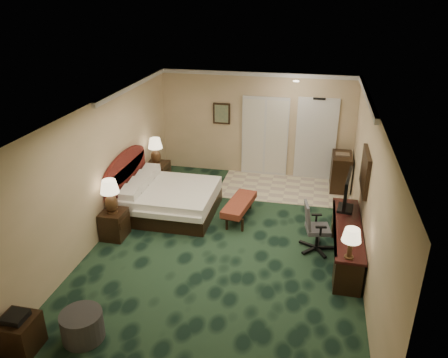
% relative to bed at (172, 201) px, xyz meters
% --- Properties ---
extents(floor, '(5.00, 7.50, 0.00)m').
position_rel_bed_xyz_m(floor, '(1.45, -1.09, -0.30)').
color(floor, black).
rests_on(floor, ground).
extents(ceiling, '(5.00, 7.50, 0.00)m').
position_rel_bed_xyz_m(ceiling, '(1.45, -1.09, 2.40)').
color(ceiling, silver).
rests_on(ceiling, wall_back).
extents(wall_back, '(5.00, 0.00, 2.70)m').
position_rel_bed_xyz_m(wall_back, '(1.45, 2.66, 1.05)').
color(wall_back, tan).
rests_on(wall_back, ground).
extents(wall_front, '(5.00, 0.00, 2.70)m').
position_rel_bed_xyz_m(wall_front, '(1.45, -4.84, 1.05)').
color(wall_front, tan).
rests_on(wall_front, ground).
extents(wall_left, '(0.00, 7.50, 2.70)m').
position_rel_bed_xyz_m(wall_left, '(-1.05, -1.09, 1.05)').
color(wall_left, tan).
rests_on(wall_left, ground).
extents(wall_right, '(0.00, 7.50, 2.70)m').
position_rel_bed_xyz_m(wall_right, '(3.95, -1.09, 1.05)').
color(wall_right, tan).
rests_on(wall_right, ground).
extents(crown_molding, '(5.00, 7.50, 0.10)m').
position_rel_bed_xyz_m(crown_molding, '(1.45, -1.09, 2.35)').
color(crown_molding, silver).
rests_on(crown_molding, wall_back).
extents(tile_patch, '(3.20, 1.70, 0.01)m').
position_rel_bed_xyz_m(tile_patch, '(2.35, 1.81, -0.29)').
color(tile_patch, '#BDAB9B').
rests_on(tile_patch, ground).
extents(headboard, '(0.12, 2.00, 1.40)m').
position_rel_bed_xyz_m(headboard, '(-0.99, -0.09, 0.40)').
color(headboard, '#4D0E13').
rests_on(headboard, ground).
extents(entry_door, '(1.02, 0.06, 2.18)m').
position_rel_bed_xyz_m(entry_door, '(3.00, 2.63, 0.75)').
color(entry_door, silver).
rests_on(entry_door, ground).
extents(closet_doors, '(1.20, 0.06, 2.10)m').
position_rel_bed_xyz_m(closet_doors, '(1.70, 2.62, 0.75)').
color(closet_doors, silver).
rests_on(closet_doors, ground).
extents(wall_art, '(0.45, 0.06, 0.55)m').
position_rel_bed_xyz_m(wall_art, '(0.55, 2.62, 1.30)').
color(wall_art, '#476A55').
rests_on(wall_art, wall_back).
extents(wall_mirror, '(0.05, 0.95, 0.75)m').
position_rel_bed_xyz_m(wall_mirror, '(3.91, -0.49, 1.25)').
color(wall_mirror, white).
rests_on(wall_mirror, wall_right).
extents(bed, '(1.89, 1.75, 0.60)m').
position_rel_bed_xyz_m(bed, '(0.00, 0.00, 0.00)').
color(bed, white).
rests_on(bed, ground).
extents(nightstand_near, '(0.45, 0.52, 0.57)m').
position_rel_bed_xyz_m(nightstand_near, '(-0.80, -1.22, -0.02)').
color(nightstand_near, black).
rests_on(nightstand_near, ground).
extents(nightstand_far, '(0.51, 0.59, 0.64)m').
position_rel_bed_xyz_m(nightstand_far, '(-0.77, 1.22, 0.02)').
color(nightstand_far, black).
rests_on(nightstand_far, ground).
extents(lamp_near, '(0.39, 0.39, 0.69)m').
position_rel_bed_xyz_m(lamp_near, '(-0.80, -1.24, 0.61)').
color(lamp_near, '#2F2010').
rests_on(lamp_near, nightstand_near).
extents(lamp_far, '(0.40, 0.40, 0.66)m').
position_rel_bed_xyz_m(lamp_far, '(-0.78, 1.21, 0.67)').
color(lamp_far, '#2F2010').
rests_on(lamp_far, nightstand_far).
extents(bed_bench, '(0.61, 1.28, 0.42)m').
position_rel_bed_xyz_m(bed_bench, '(1.50, 0.05, -0.09)').
color(bed_bench, maroon).
rests_on(bed_bench, ground).
extents(ottoman, '(0.65, 0.65, 0.43)m').
position_rel_bed_xyz_m(ottoman, '(-0.04, -3.89, -0.09)').
color(ottoman, '#2F2F32').
rests_on(ottoman, ground).
extents(side_table, '(0.48, 0.48, 0.52)m').
position_rel_bed_xyz_m(side_table, '(-0.77, -4.26, -0.04)').
color(side_table, black).
rests_on(side_table, ground).
extents(desk, '(0.50, 2.31, 0.67)m').
position_rel_bed_xyz_m(desk, '(3.69, -1.02, 0.03)').
color(desk, black).
rests_on(desk, ground).
extents(tv, '(0.21, 0.95, 0.74)m').
position_rel_bed_xyz_m(tv, '(3.66, -0.36, 0.74)').
color(tv, black).
rests_on(tv, desk).
extents(desk_lamp, '(0.31, 0.31, 0.54)m').
position_rel_bed_xyz_m(desk_lamp, '(3.65, -2.04, 0.63)').
color(desk_lamp, '#2F2010').
rests_on(desk_lamp, desk).
extents(desk_chair, '(0.67, 0.64, 0.99)m').
position_rel_bed_xyz_m(desk_chair, '(3.17, -0.84, 0.19)').
color(desk_chair, '#51505B').
rests_on(desk_chair, ground).
extents(minibar, '(0.47, 0.84, 0.89)m').
position_rel_bed_xyz_m(minibar, '(3.67, 2.11, 0.14)').
color(minibar, black).
rests_on(minibar, ground).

